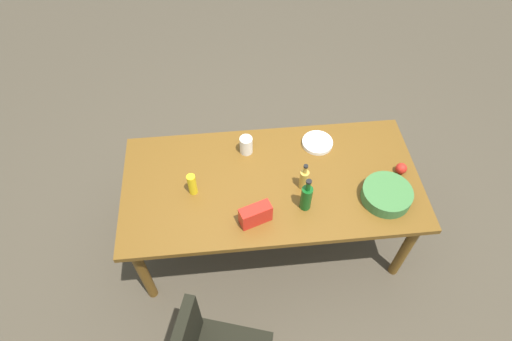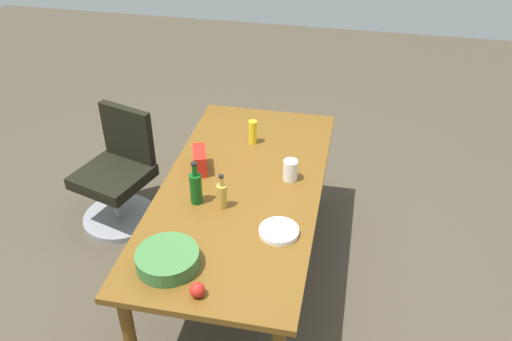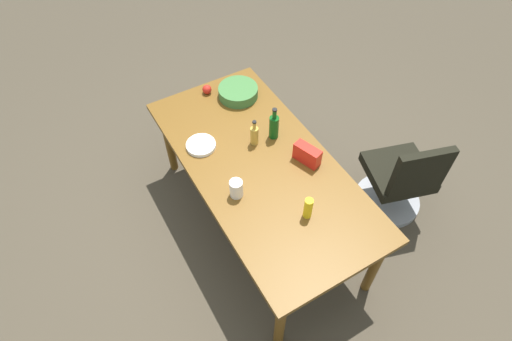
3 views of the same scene
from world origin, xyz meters
name	(u,v)px [view 1 (image 1 of 3)]	position (x,y,z in m)	size (l,w,h in m)	color
ground_plane	(269,236)	(0.00, 0.00, 0.00)	(10.00, 10.00, 0.00)	#453D2F
conference_table	(271,188)	(0.00, 0.00, 0.68)	(2.02, 0.97, 0.76)	brown
mayo_jar	(246,145)	(0.15, -0.28, 0.83)	(0.09, 0.09, 0.14)	white
chip_bag_red	(255,215)	(0.14, 0.30, 0.83)	(0.20, 0.08, 0.14)	red
dressing_bottle	(304,179)	(-0.20, 0.06, 0.84)	(0.06, 0.06, 0.22)	gold
paper_plate_stack	(317,143)	(-0.37, -0.30, 0.77)	(0.22, 0.22, 0.03)	white
apple_red	(401,168)	(-0.89, 0.01, 0.80)	(0.08, 0.08, 0.08)	red
mustard_bottle	(192,184)	(0.53, 0.04, 0.84)	(0.06, 0.06, 0.17)	yellow
salad_bowl	(387,195)	(-0.72, 0.21, 0.80)	(0.32, 0.32, 0.09)	#3A6D35
wine_bottle	(306,197)	(-0.19, 0.22, 0.87)	(0.08, 0.08, 0.28)	#0F4C16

